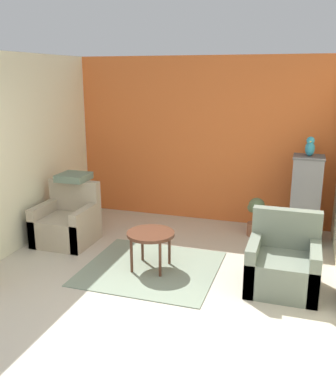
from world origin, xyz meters
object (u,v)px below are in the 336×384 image
at_px(armchair_left, 67,224).
at_px(potted_plant, 256,216).
at_px(armchair_right, 283,265).
at_px(birdcage, 305,200).
at_px(parrot, 310,147).
at_px(coffee_table, 151,236).

bearing_deg(armchair_left, potted_plant, 23.06).
xyz_separation_m(armchair_right, birdcage, (0.20, 1.62, 0.33)).
bearing_deg(parrot, coffee_table, -138.14).
distance_m(armchair_right, potted_plant, 1.66).
xyz_separation_m(armchair_left, armchair_right, (3.08, -0.48, 0.00)).
bearing_deg(armchair_right, potted_plant, 107.16).
height_order(armchair_left, potted_plant, armchair_left).
height_order(armchair_left, armchair_right, same).
bearing_deg(potted_plant, parrot, 3.25).
bearing_deg(armchair_right, birdcage, 83.04).
bearing_deg(armchair_left, coffee_table, -17.94).
bearing_deg(potted_plant, armchair_left, -156.94).
xyz_separation_m(coffee_table, armchair_left, (-1.47, 0.48, -0.16)).
height_order(coffee_table, armchair_right, armchair_right).
relative_size(coffee_table, armchair_left, 0.69).
bearing_deg(coffee_table, parrot, 41.86).
distance_m(armchair_left, birdcage, 3.49).
xyz_separation_m(armchair_left, birdcage, (3.28, 1.14, 0.33)).
bearing_deg(parrot, birdcage, -90.00).
xyz_separation_m(armchair_right, parrot, (0.20, 1.63, 1.11)).
bearing_deg(coffee_table, armchair_left, 162.06).
distance_m(parrot, potted_plant, 1.28).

